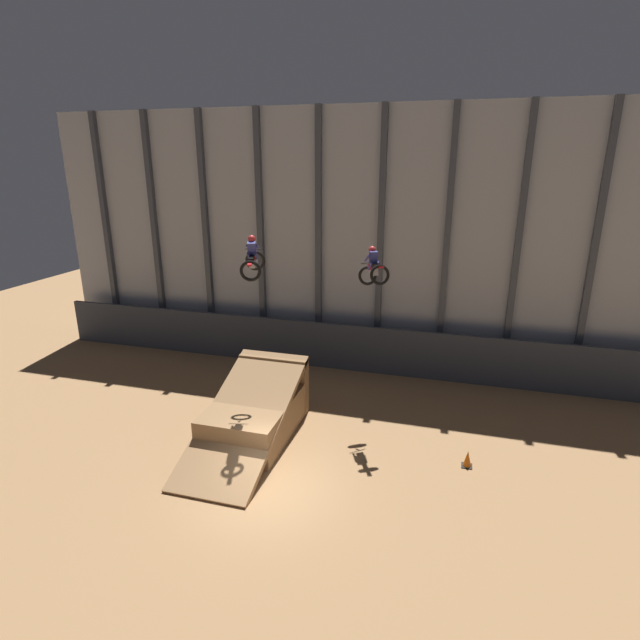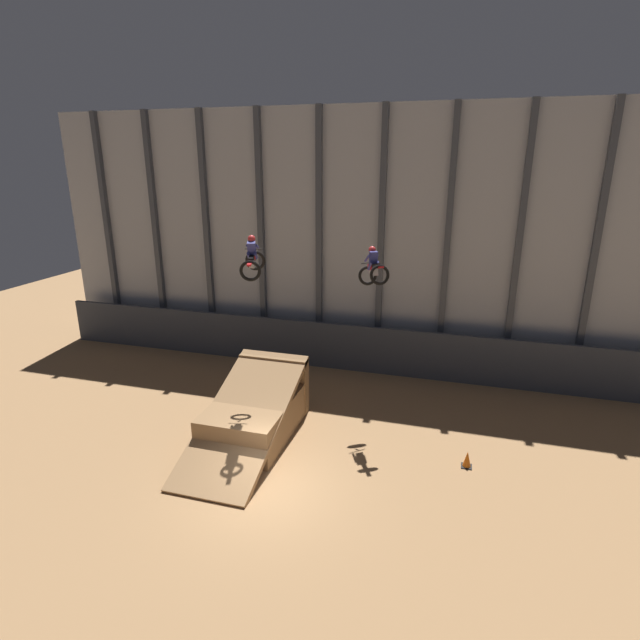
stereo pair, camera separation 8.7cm
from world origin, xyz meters
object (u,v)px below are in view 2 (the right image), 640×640
(rider_bike_right_air, at_px, (373,269))
(traffic_cone_near_ramp, at_px, (467,459))
(dirt_ramp, at_px, (257,411))
(rider_bike_left_air, at_px, (252,259))

(rider_bike_right_air, height_order, traffic_cone_near_ramp, rider_bike_right_air)
(rider_bike_right_air, bearing_deg, dirt_ramp, 179.62)
(dirt_ramp, distance_m, traffic_cone_near_ramp, 7.80)
(rider_bike_right_air, bearing_deg, rider_bike_left_air, 178.16)
(rider_bike_left_air, relative_size, rider_bike_right_air, 1.02)
(dirt_ramp, distance_m, rider_bike_right_air, 6.94)
(rider_bike_left_air, relative_size, traffic_cone_near_ramp, 3.14)
(rider_bike_left_air, xyz_separation_m, traffic_cone_near_ramp, (7.75, -0.36, -6.38))
(rider_bike_left_air, distance_m, rider_bike_right_air, 4.41)
(dirt_ramp, bearing_deg, rider_bike_left_air, 78.32)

